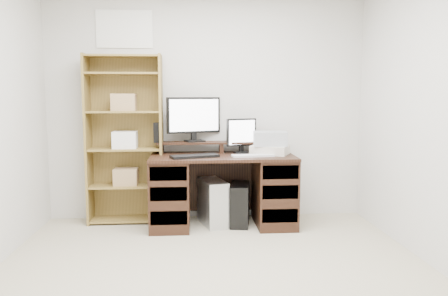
{
  "coord_description": "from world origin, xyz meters",
  "views": [
    {
      "loc": [
        -0.17,
        -2.88,
        1.37
      ],
      "look_at": [
        0.15,
        1.43,
        0.85
      ],
      "focal_mm": 35.0,
      "sensor_mm": 36.0,
      "label": 1
    }
  ],
  "objects": [
    {
      "name": "tower_silver",
      "position": [
        0.04,
        1.67,
        0.24
      ],
      "size": [
        0.33,
        0.52,
        0.48
      ],
      "primitive_type": "cube",
      "rotation": [
        0.0,
        0.0,
        0.26
      ],
      "color": "#B7BABE",
      "rests_on": "ground"
    },
    {
      "name": "printer",
      "position": [
        0.65,
        1.67,
        0.8
      ],
      "size": [
        0.46,
        0.41,
        0.09
      ],
      "primitive_type": "cube",
      "rotation": [
        0.0,
        0.0,
        -0.43
      ],
      "color": "beige",
      "rests_on": "desk"
    },
    {
      "name": "keyboard_white",
      "position": [
        0.45,
        1.51,
        0.76
      ],
      "size": [
        0.44,
        0.18,
        0.02
      ],
      "primitive_type": "cube",
      "rotation": [
        0.0,
        0.0,
        0.12
      ],
      "color": "silver",
      "rests_on": "desk"
    },
    {
      "name": "monitor_small",
      "position": [
        0.36,
        1.8,
        0.95
      ],
      "size": [
        0.33,
        0.18,
        0.37
      ],
      "rotation": [
        0.0,
        0.0,
        0.34
      ],
      "color": "black",
      "rests_on": "desk"
    },
    {
      "name": "monitor_wide",
      "position": [
        -0.15,
        1.88,
        1.14
      ],
      "size": [
        0.58,
        0.26,
        0.48
      ],
      "rotation": [
        0.0,
        0.0,
        0.37
      ],
      "color": "black",
      "rests_on": "riser_shelf"
    },
    {
      "name": "mouse",
      "position": [
        0.69,
        1.53,
        0.77
      ],
      "size": [
        0.08,
        0.05,
        0.03
      ],
      "primitive_type": "ellipsoid",
      "rotation": [
        0.0,
        0.0,
        -0.0
      ],
      "color": "white",
      "rests_on": "desk"
    },
    {
      "name": "basket",
      "position": [
        0.65,
        1.67,
        0.92
      ],
      "size": [
        0.37,
        0.28,
        0.15
      ],
      "primitive_type": "cube",
      "rotation": [
        0.0,
        0.0,
        -0.09
      ],
      "color": "#9BA0A6",
      "rests_on": "printer"
    },
    {
      "name": "keyboard_black",
      "position": [
        -0.14,
        1.48,
        0.76
      ],
      "size": [
        0.51,
        0.31,
        0.03
      ],
      "primitive_type": "cube",
      "rotation": [
        0.0,
        0.0,
        0.33
      ],
      "color": "black",
      "rests_on": "desk"
    },
    {
      "name": "desk",
      "position": [
        0.15,
        1.64,
        0.39
      ],
      "size": [
        1.5,
        0.7,
        0.75
      ],
      "color": "black",
      "rests_on": "ground"
    },
    {
      "name": "speaker",
      "position": [
        -0.53,
        1.82,
        0.98
      ],
      "size": [
        0.09,
        0.09,
        0.21
      ],
      "primitive_type": "cube",
      "rotation": [
        0.0,
        0.0,
        -0.07
      ],
      "color": "black",
      "rests_on": "riser_shelf"
    },
    {
      "name": "bookshelf",
      "position": [
        -0.89,
        1.86,
        0.92
      ],
      "size": [
        0.8,
        0.3,
        1.8
      ],
      "color": "olive",
      "rests_on": "ground"
    },
    {
      "name": "tower_black",
      "position": [
        0.33,
        1.65,
        0.22
      ],
      "size": [
        0.26,
        0.46,
        0.44
      ],
      "rotation": [
        0.0,
        0.0,
        -0.16
      ],
      "color": "black",
      "rests_on": "ground"
    },
    {
      "name": "riser_shelf",
      "position": [
        0.15,
        1.85,
        0.84
      ],
      "size": [
        1.4,
        0.22,
        0.12
      ],
      "color": "black",
      "rests_on": "desk"
    },
    {
      "name": "room",
      "position": [
        -0.0,
        0.0,
        1.25
      ],
      "size": [
        3.54,
        4.04,
        2.54
      ],
      "color": "#B7AC8F",
      "rests_on": "ground"
    }
  ]
}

